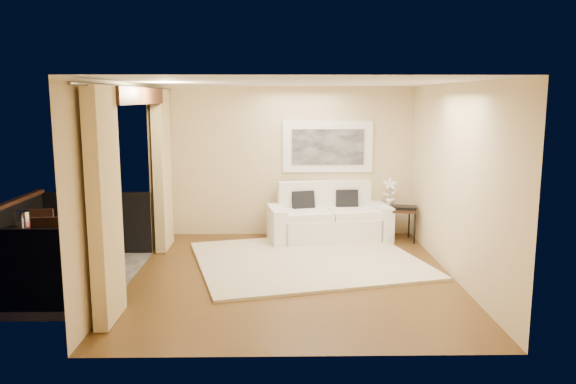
{
  "coord_description": "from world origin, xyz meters",
  "views": [
    {
      "loc": [
        -0.2,
        -7.64,
        2.5
      ],
      "look_at": [
        -0.05,
        0.95,
        1.05
      ],
      "focal_mm": 35.0,
      "sensor_mm": 36.0,
      "label": 1
    }
  ],
  "objects_px": {
    "bistro_table": "(29,234)",
    "balcony_chair_near": "(49,252)",
    "sofa": "(328,220)",
    "balcony_chair_far": "(42,235)",
    "ice_bucket": "(23,219)",
    "orchid": "(390,192)",
    "side_table": "(400,212)"
  },
  "relations": [
    {
      "from": "sofa",
      "to": "bistro_table",
      "type": "distance_m",
      "value": 4.88
    },
    {
      "from": "side_table",
      "to": "balcony_chair_near",
      "type": "height_order",
      "value": "balcony_chair_near"
    },
    {
      "from": "sofa",
      "to": "balcony_chair_far",
      "type": "height_order",
      "value": "sofa"
    },
    {
      "from": "side_table",
      "to": "balcony_chair_near",
      "type": "relative_size",
      "value": 0.67
    },
    {
      "from": "side_table",
      "to": "balcony_chair_far",
      "type": "bearing_deg",
      "value": -163.68
    },
    {
      "from": "side_table",
      "to": "balcony_chair_far",
      "type": "distance_m",
      "value": 5.79
    },
    {
      "from": "sofa",
      "to": "ice_bucket",
      "type": "height_order",
      "value": "sofa"
    },
    {
      "from": "sofa",
      "to": "balcony_chair_near",
      "type": "xyz_separation_m",
      "value": [
        -3.75,
        -2.89,
        0.23
      ]
    },
    {
      "from": "side_table",
      "to": "balcony_chair_near",
      "type": "bearing_deg",
      "value": -151.2
    },
    {
      "from": "balcony_chair_far",
      "to": "balcony_chair_near",
      "type": "distance_m",
      "value": 1.25
    },
    {
      "from": "balcony_chair_near",
      "to": "ice_bucket",
      "type": "xyz_separation_m",
      "value": [
        -0.52,
        0.49,
        0.32
      ]
    },
    {
      "from": "sofa",
      "to": "orchid",
      "type": "height_order",
      "value": "orchid"
    },
    {
      "from": "orchid",
      "to": "balcony_chair_far",
      "type": "bearing_deg",
      "value": -161.68
    },
    {
      "from": "side_table",
      "to": "balcony_chair_far",
      "type": "relative_size",
      "value": 0.72
    },
    {
      "from": "balcony_chair_far",
      "to": "ice_bucket",
      "type": "distance_m",
      "value": 0.74
    },
    {
      "from": "bistro_table",
      "to": "sofa",
      "type": "bearing_deg",
      "value": 31.35
    },
    {
      "from": "sofa",
      "to": "side_table",
      "type": "xyz_separation_m",
      "value": [
        1.25,
        -0.14,
        0.17
      ]
    },
    {
      "from": "orchid",
      "to": "bistro_table",
      "type": "distance_m",
      "value": 5.85
    },
    {
      "from": "bistro_table",
      "to": "ice_bucket",
      "type": "height_order",
      "value": "ice_bucket"
    },
    {
      "from": "bistro_table",
      "to": "balcony_chair_near",
      "type": "height_order",
      "value": "balcony_chair_near"
    },
    {
      "from": "bistro_table",
      "to": "balcony_chair_far",
      "type": "bearing_deg",
      "value": 101.2
    },
    {
      "from": "side_table",
      "to": "bistro_table",
      "type": "distance_m",
      "value": 5.91
    },
    {
      "from": "balcony_chair_near",
      "to": "ice_bucket",
      "type": "height_order",
      "value": "balcony_chair_near"
    },
    {
      "from": "balcony_chair_near",
      "to": "sofa",
      "type": "bearing_deg",
      "value": 29.8
    },
    {
      "from": "sofa",
      "to": "balcony_chair_far",
      "type": "relative_size",
      "value": 2.38
    },
    {
      "from": "orchid",
      "to": "ice_bucket",
      "type": "relative_size",
      "value": 2.6
    },
    {
      "from": "sofa",
      "to": "ice_bucket",
      "type": "distance_m",
      "value": 4.93
    },
    {
      "from": "orchid",
      "to": "sofa",
      "type": "bearing_deg",
      "value": -178.58
    },
    {
      "from": "balcony_chair_far",
      "to": "orchid",
      "type": "bearing_deg",
      "value": -166.72
    },
    {
      "from": "sofa",
      "to": "ice_bucket",
      "type": "bearing_deg",
      "value": -159.92
    },
    {
      "from": "orchid",
      "to": "balcony_chair_far",
      "type": "distance_m",
      "value": 5.7
    },
    {
      "from": "balcony_chair_near",
      "to": "balcony_chair_far",
      "type": "bearing_deg",
      "value": 108.41
    }
  ]
}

